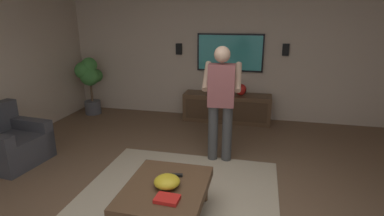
{
  "coord_description": "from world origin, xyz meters",
  "views": [
    {
      "loc": [
        -2.53,
        -0.63,
        2.01
      ],
      "look_at": [
        0.88,
        0.15,
        0.95
      ],
      "focal_mm": 28.32,
      "sensor_mm": 36.0,
      "label": 1
    }
  ],
  "objects_px": {
    "person_standing": "(221,98)",
    "wall_speaker_left": "(286,50)",
    "book": "(167,199)",
    "media_console": "(227,108)",
    "armchair": "(9,144)",
    "vase_round": "(241,90)",
    "coffee_table": "(166,195)",
    "bowl": "(167,182)",
    "wall_speaker_right": "(179,49)",
    "potted_plant_tall": "(89,78)",
    "remote_black": "(176,175)",
    "tv": "(230,53)",
    "remote_white": "(169,198)"
  },
  "relations": [
    {
      "from": "person_standing",
      "to": "wall_speaker_left",
      "type": "xyz_separation_m",
      "value": [
        1.97,
        -0.94,
        0.48
      ]
    },
    {
      "from": "person_standing",
      "to": "book",
      "type": "height_order",
      "value": "person_standing"
    },
    {
      "from": "media_console",
      "to": "armchair",
      "type": "bearing_deg",
      "value": -48.32
    },
    {
      "from": "media_console",
      "to": "vase_round",
      "type": "relative_size",
      "value": 7.73
    },
    {
      "from": "coffee_table",
      "to": "book",
      "type": "distance_m",
      "value": 0.28
    },
    {
      "from": "bowl",
      "to": "vase_round",
      "type": "height_order",
      "value": "vase_round"
    },
    {
      "from": "vase_round",
      "to": "wall_speaker_right",
      "type": "bearing_deg",
      "value": 78.48
    },
    {
      "from": "potted_plant_tall",
      "to": "remote_black",
      "type": "height_order",
      "value": "potted_plant_tall"
    },
    {
      "from": "tv",
      "to": "bowl",
      "type": "xyz_separation_m",
      "value": [
        -3.48,
        0.21,
        -0.87
      ]
    },
    {
      "from": "coffee_table",
      "to": "bowl",
      "type": "bearing_deg",
      "value": -124.76
    },
    {
      "from": "potted_plant_tall",
      "to": "book",
      "type": "bearing_deg",
      "value": -140.31
    },
    {
      "from": "coffee_table",
      "to": "remote_black",
      "type": "bearing_deg",
      "value": -12.54
    },
    {
      "from": "person_standing",
      "to": "armchair",
      "type": "bearing_deg",
      "value": 101.0
    },
    {
      "from": "wall_speaker_right",
      "to": "potted_plant_tall",
      "type": "bearing_deg",
      "value": 104.68
    },
    {
      "from": "potted_plant_tall",
      "to": "remote_black",
      "type": "xyz_separation_m",
      "value": [
        -2.8,
        -2.65,
        -0.37
      ]
    },
    {
      "from": "tv",
      "to": "book",
      "type": "xyz_separation_m",
      "value": [
        -3.7,
        0.14,
        -0.91
      ]
    },
    {
      "from": "tv",
      "to": "bowl",
      "type": "bearing_deg",
      "value": -3.51
    },
    {
      "from": "potted_plant_tall",
      "to": "vase_round",
      "type": "xyz_separation_m",
      "value": [
        0.21,
        -3.09,
        -0.12
      ]
    },
    {
      "from": "armchair",
      "to": "book",
      "type": "relative_size",
      "value": 4.03
    },
    {
      "from": "potted_plant_tall",
      "to": "bowl",
      "type": "xyz_separation_m",
      "value": [
        -3.02,
        -2.62,
        -0.32
      ]
    },
    {
      "from": "armchair",
      "to": "remote_white",
      "type": "bearing_deg",
      "value": -13.87
    },
    {
      "from": "bowl",
      "to": "remote_black",
      "type": "relative_size",
      "value": 1.72
    },
    {
      "from": "remote_black",
      "to": "coffee_table",
      "type": "bearing_deg",
      "value": 68.5
    },
    {
      "from": "bowl",
      "to": "vase_round",
      "type": "relative_size",
      "value": 1.17
    },
    {
      "from": "book",
      "to": "wall_speaker_left",
      "type": "relative_size",
      "value": 1.0
    },
    {
      "from": "remote_black",
      "to": "tv",
      "type": "bearing_deg",
      "value": -102.28
    },
    {
      "from": "person_standing",
      "to": "remote_black",
      "type": "xyz_separation_m",
      "value": [
        -1.3,
        0.29,
        -0.52
      ]
    },
    {
      "from": "armchair",
      "to": "bowl",
      "type": "bearing_deg",
      "value": -10.47
    },
    {
      "from": "remote_white",
      "to": "wall_speaker_right",
      "type": "xyz_separation_m",
      "value": [
        3.69,
        0.91,
        0.96
      ]
    },
    {
      "from": "remote_black",
      "to": "wall_speaker_right",
      "type": "height_order",
      "value": "wall_speaker_right"
    },
    {
      "from": "coffee_table",
      "to": "person_standing",
      "type": "height_order",
      "value": "person_standing"
    },
    {
      "from": "person_standing",
      "to": "book",
      "type": "distance_m",
      "value": 1.83
    },
    {
      "from": "coffee_table",
      "to": "potted_plant_tall",
      "type": "bearing_deg",
      "value": 40.86
    },
    {
      "from": "coffee_table",
      "to": "book",
      "type": "relative_size",
      "value": 4.55
    },
    {
      "from": "bowl",
      "to": "book",
      "type": "relative_size",
      "value": 1.17
    },
    {
      "from": "coffee_table",
      "to": "bowl",
      "type": "distance_m",
      "value": 0.16
    },
    {
      "from": "person_standing",
      "to": "wall_speaker_left",
      "type": "bearing_deg",
      "value": -29.34
    },
    {
      "from": "person_standing",
      "to": "wall_speaker_left",
      "type": "height_order",
      "value": "person_standing"
    },
    {
      "from": "tv",
      "to": "vase_round",
      "type": "height_order",
      "value": "tv"
    },
    {
      "from": "remote_black",
      "to": "book",
      "type": "relative_size",
      "value": 0.68
    },
    {
      "from": "bowl",
      "to": "wall_speaker_left",
      "type": "distance_m",
      "value": 3.83
    },
    {
      "from": "vase_round",
      "to": "book",
      "type": "bearing_deg",
      "value": 173.42
    },
    {
      "from": "media_console",
      "to": "remote_white",
      "type": "distance_m",
      "value": 3.44
    },
    {
      "from": "book",
      "to": "vase_round",
      "type": "relative_size",
      "value": 1.0
    },
    {
      "from": "media_console",
      "to": "wall_speaker_right",
      "type": "height_order",
      "value": "wall_speaker_right"
    },
    {
      "from": "coffee_table",
      "to": "wall_speaker_right",
      "type": "relative_size",
      "value": 4.55
    },
    {
      "from": "potted_plant_tall",
      "to": "bowl",
      "type": "distance_m",
      "value": 4.01
    },
    {
      "from": "bowl",
      "to": "wall_speaker_right",
      "type": "xyz_separation_m",
      "value": [
        3.49,
        0.82,
        0.92
      ]
    },
    {
      "from": "potted_plant_tall",
      "to": "bowl",
      "type": "height_order",
      "value": "potted_plant_tall"
    },
    {
      "from": "armchair",
      "to": "remote_white",
      "type": "height_order",
      "value": "armchair"
    }
  ]
}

